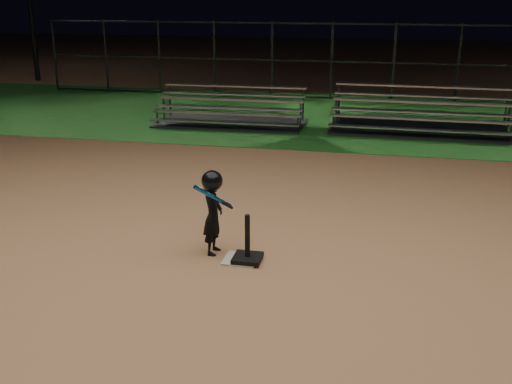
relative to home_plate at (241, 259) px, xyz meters
name	(u,v)px	position (x,y,z in m)	size (l,w,h in m)	color
ground	(241,260)	(0.00, 0.00, -0.01)	(80.00, 80.00, 0.00)	#B07950
grass_strip	(320,117)	(0.00, 10.00, -0.01)	(60.00, 8.00, 0.01)	#1B541B
home_plate	(241,259)	(0.00, 0.00, 0.00)	(0.45, 0.45, 0.02)	beige
batting_tee	(247,252)	(0.10, -0.03, 0.12)	(0.38, 0.38, 0.65)	black
child_batter	(213,210)	(-0.43, 0.16, 0.62)	(0.46, 0.56, 1.20)	black
bleacher_left	(231,117)	(-2.29, 8.45, 0.19)	(4.01, 2.00, 0.97)	silver
bleacher_right	(419,123)	(2.70, 8.61, 0.22)	(4.55, 2.31, 1.10)	silver
backstop_fence	(332,61)	(0.00, 13.00, 1.24)	(20.08, 0.08, 2.50)	#38383D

